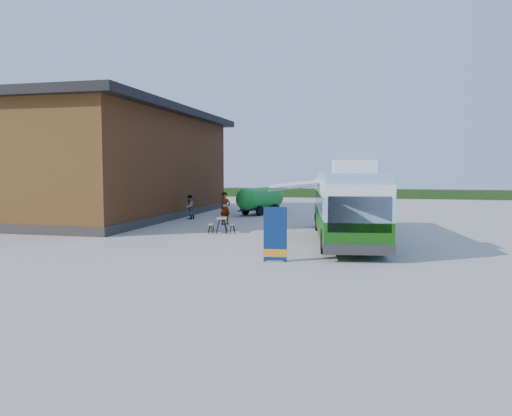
% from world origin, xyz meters
% --- Properties ---
extents(ground, '(100.00, 100.00, 0.00)m').
position_xyz_m(ground, '(0.00, 0.00, 0.00)').
color(ground, '#BCB7AD').
rests_on(ground, ground).
extents(barn, '(9.60, 21.20, 7.50)m').
position_xyz_m(barn, '(-10.50, 10.00, 3.59)').
color(barn, brown).
rests_on(barn, ground).
extents(hedge, '(40.00, 3.00, 1.00)m').
position_xyz_m(hedge, '(8.00, 38.00, 0.50)').
color(hedge, '#264419').
rests_on(hedge, ground).
extents(bus, '(4.23, 12.22, 3.68)m').
position_xyz_m(bus, '(5.05, 1.76, 1.76)').
color(bus, '#1F6711').
rests_on(bus, ground).
extents(awning, '(3.10, 4.41, 0.51)m').
position_xyz_m(awning, '(2.99, 1.68, 2.68)').
color(awning, white).
rests_on(awning, ground).
extents(banner, '(0.86, 0.26, 1.99)m').
position_xyz_m(banner, '(2.94, -4.43, 0.81)').
color(banner, navy).
rests_on(banner, ground).
extents(picnic_table, '(1.66, 1.55, 0.79)m').
position_xyz_m(picnic_table, '(-1.44, 3.15, 0.59)').
color(picnic_table, tan).
rests_on(picnic_table, ground).
extents(person_a, '(0.81, 0.85, 1.96)m').
position_xyz_m(person_a, '(-2.37, 6.84, 0.98)').
color(person_a, '#999999').
rests_on(person_a, ground).
extents(person_b, '(0.79, 0.91, 1.63)m').
position_xyz_m(person_b, '(-5.63, 9.37, 0.81)').
color(person_b, '#999999').
rests_on(person_b, ground).
extents(slurry_tanker, '(2.82, 5.16, 2.00)m').
position_xyz_m(slurry_tanker, '(-1.82, 13.98, 1.15)').
color(slurry_tanker, '#188627').
rests_on(slurry_tanker, ground).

